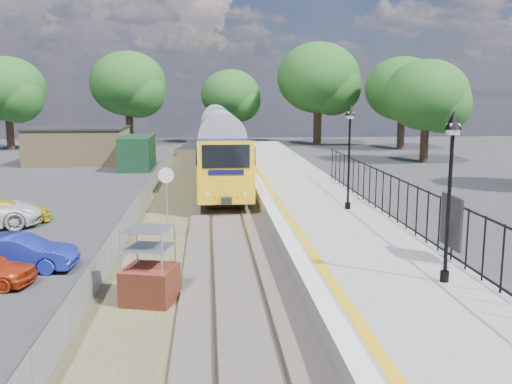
{
  "coord_description": "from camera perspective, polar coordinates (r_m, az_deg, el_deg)",
  "views": [
    {
      "loc": [
        -0.83,
        -18.31,
        5.9
      ],
      "look_at": [
        1.08,
        4.34,
        2.0
      ],
      "focal_mm": 40.0,
      "sensor_mm": 36.0,
      "label": 1
    }
  ],
  "objects": [
    {
      "name": "tree_line",
      "position": [
        60.36,
        -2.75,
        10.4
      ],
      "size": [
        56.8,
        43.8,
        11.88
      ],
      "color": "#332319",
      "rests_on": "ground"
    },
    {
      "name": "speed_sign",
      "position": [
        22.85,
        -8.95,
        0.08
      ],
      "size": [
        0.62,
        0.13,
        3.06
      ],
      "rotation": [
        0.0,
        0.0,
        -0.11
      ],
      "color": "#999EA3",
      "rests_on": "ground"
    },
    {
      "name": "victorian_lamp_south",
      "position": [
        15.73,
        18.96,
        3.36
      ],
      "size": [
        0.44,
        0.44,
        4.6
      ],
      "color": "black",
      "rests_on": "platform"
    },
    {
      "name": "track_bed",
      "position": [
        28.58,
        -4.01,
        -2.01
      ],
      "size": [
        5.9,
        80.0,
        0.29
      ],
      "color": "#473F38",
      "rests_on": "ground"
    },
    {
      "name": "palisade_fence",
      "position": [
        22.21,
        14.67,
        -1.13
      ],
      "size": [
        0.12,
        26.0,
        2.0
      ],
      "color": "black",
      "rests_on": "platform"
    },
    {
      "name": "platform",
      "position": [
        27.34,
        5.88,
        -1.82
      ],
      "size": [
        5.0,
        70.0,
        0.9
      ],
      "primitive_type": "cube",
      "color": "gray",
      "rests_on": "ground"
    },
    {
      "name": "wire_fence",
      "position": [
        30.96,
        -11.0,
        -0.3
      ],
      "size": [
        0.06,
        52.0,
        1.2
      ],
      "color": "#999EA3",
      "rests_on": "ground"
    },
    {
      "name": "train",
      "position": [
        47.18,
        -3.82,
        5.39
      ],
      "size": [
        2.82,
        40.83,
        3.51
      ],
      "color": "yellow",
      "rests_on": "ground"
    },
    {
      "name": "ground",
      "position": [
        19.26,
        -2.15,
        -8.12
      ],
      "size": [
        120.0,
        120.0,
        0.0
      ],
      "primitive_type": "plane",
      "color": "#2D2D30",
      "rests_on": "ground"
    },
    {
      "name": "platform_edge",
      "position": [
        26.95,
        1.58,
        -0.95
      ],
      "size": [
        0.9,
        70.0,
        0.01
      ],
      "color": "silver",
      "rests_on": "platform"
    },
    {
      "name": "car_yellow",
      "position": [
        28.54,
        -23.86,
        -1.84
      ],
      "size": [
        4.34,
        3.17,
        1.17
      ],
      "primitive_type": "imported",
      "rotation": [
        0.0,
        0.0,
        2.0
      ],
      "color": "gold",
      "rests_on": "ground"
    },
    {
      "name": "outbuilding",
      "position": [
        50.73,
        -16.32,
        4.4
      ],
      "size": [
        10.8,
        10.1,
        3.12
      ],
      "color": "#9E8859",
      "rests_on": "ground"
    },
    {
      "name": "victorian_lamp_north",
      "position": [
        25.12,
        9.36,
        5.95
      ],
      "size": [
        0.44,
        0.44,
        4.6
      ],
      "color": "black",
      "rests_on": "platform"
    },
    {
      "name": "car_blue",
      "position": [
        20.96,
        -22.56,
        -5.65
      ],
      "size": [
        3.8,
        1.53,
        1.23
      ],
      "primitive_type": "imported",
      "rotation": [
        0.0,
        0.0,
        1.51
      ],
      "color": "#192596",
      "rests_on": "ground"
    },
    {
      "name": "brick_plinth",
      "position": [
        16.55,
        -10.62,
        -7.39
      ],
      "size": [
        1.69,
        1.69,
        2.24
      ],
      "rotation": [
        0.0,
        0.0,
        -0.26
      ],
      "color": "brown",
      "rests_on": "ground"
    }
  ]
}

